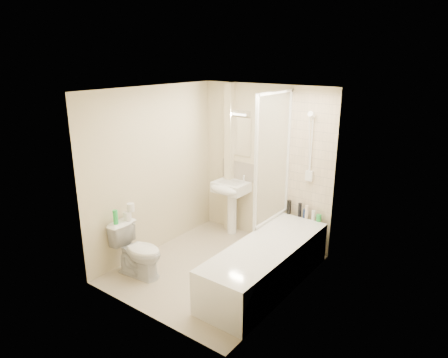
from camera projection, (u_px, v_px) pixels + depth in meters
The scene contains 25 objects.
floor at pixel (215, 269), 5.44m from camera, with size 2.50×2.50×0.00m, color #C5B59A.
wall_back at pixel (265, 165), 6.04m from camera, with size 2.20×0.02×2.40m, color beige.
wall_left at pixel (154, 171), 5.71m from camera, with size 0.02×2.50×2.40m, color beige.
wall_right at pixel (292, 204), 4.46m from camera, with size 0.02×2.50×2.40m, color beige.
ceiling at pixel (213, 89), 4.73m from camera, with size 2.20×2.50×0.02m, color white.
tile_back at pixel (311, 158), 5.54m from camera, with size 0.70×0.01×1.75m, color beige.
tile_right at pixel (295, 182), 4.47m from camera, with size 0.01×2.10×1.75m, color beige.
pipe_boxing at pixel (229, 159), 6.35m from camera, with size 0.12×0.12×2.40m, color beige.
splashback at pixel (238, 170), 6.36m from camera, with size 0.60×0.01×0.30m, color beige.
mirror at pixel (238, 136), 6.20m from camera, with size 0.46×0.01×0.60m, color white.
strip_light at pixel (238, 113), 6.07m from camera, with size 0.42×0.07×0.07m, color silver.
bathtub at pixel (266, 264), 5.00m from camera, with size 0.70×2.10×0.55m.
shower_screen at pixel (274, 159), 5.40m from camera, with size 0.04×0.92×1.80m.
shower_fixture at pixel (310, 150), 5.47m from camera, with size 0.10×0.16×0.99m.
pedestal_sink at pixel (230, 193), 6.29m from camera, with size 0.52×0.48×1.00m.
bottle_black_a at pixel (289, 207), 5.86m from camera, with size 0.06×0.06×0.21m, color black.
bottle_black_b at pixel (300, 210), 5.76m from camera, with size 0.05×0.05×0.20m, color black.
bottle_blue at pixel (305, 213), 5.73m from camera, with size 0.05×0.05×0.13m, color navy.
bottle_cream at pixel (307, 212), 5.70m from camera, with size 0.05×0.05×0.19m, color beige.
bottle_white_b at pixel (313, 215), 5.65m from camera, with size 0.05×0.05×0.14m, color white.
bottle_green at pixel (319, 218), 5.61m from camera, with size 0.07×0.07×0.10m, color green.
toilet at pixel (138, 250), 5.21m from camera, with size 0.72×0.46×0.70m, color white.
toilet_roll_lower at pixel (127, 216), 5.26m from camera, with size 0.11×0.11×0.11m, color white.
toilet_roll_upper at pixel (131, 207), 5.25m from camera, with size 0.10×0.10×0.11m, color white.
green_bottle at pixel (116, 217), 5.12m from camera, with size 0.06×0.06×0.19m, color green.
Camera 1 is at (2.98, -3.81, 2.79)m, focal length 32.00 mm.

